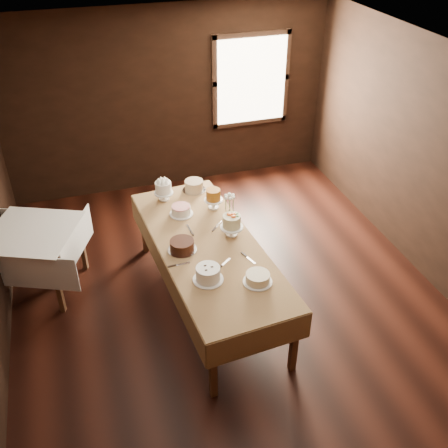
% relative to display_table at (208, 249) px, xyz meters
% --- Properties ---
extents(floor, '(5.00, 6.00, 0.01)m').
position_rel_display_table_xyz_m(floor, '(0.25, -0.01, -0.78)').
color(floor, black).
rests_on(floor, ground).
extents(ceiling, '(5.00, 6.00, 0.01)m').
position_rel_display_table_xyz_m(ceiling, '(0.25, -0.01, 2.02)').
color(ceiling, beige).
rests_on(ceiling, wall_back).
extents(wall_back, '(5.00, 0.02, 2.80)m').
position_rel_display_table_xyz_m(wall_back, '(0.25, 2.99, 0.62)').
color(wall_back, black).
rests_on(wall_back, ground).
extents(wall_right, '(0.02, 6.00, 2.80)m').
position_rel_display_table_xyz_m(wall_right, '(2.75, -0.01, 0.62)').
color(wall_right, black).
rests_on(wall_right, ground).
extents(window, '(1.10, 0.05, 1.30)m').
position_rel_display_table_xyz_m(window, '(1.55, 2.93, 0.82)').
color(window, '#FFEABF').
rests_on(window, wall_back).
extents(display_table, '(1.28, 2.81, 0.85)m').
position_rel_display_table_xyz_m(display_table, '(0.00, 0.00, 0.00)').
color(display_table, '#482B19').
rests_on(display_table, ground).
extents(side_table, '(1.28, 1.28, 0.83)m').
position_rel_display_table_xyz_m(side_table, '(-1.87, 0.88, -0.05)').
color(side_table, '#482B19').
rests_on(side_table, ground).
extents(cake_meringue, '(0.28, 0.28, 0.26)m').
position_rel_display_table_xyz_m(cake_meringue, '(-0.26, 1.09, 0.18)').
color(cake_meringue, white).
rests_on(cake_meringue, display_table).
extents(cake_speckled, '(0.30, 0.30, 0.14)m').
position_rel_display_table_xyz_m(cake_speckled, '(0.15, 1.19, 0.13)').
color(cake_speckled, silver).
rests_on(cake_speckled, display_table).
extents(cake_lattice, '(0.29, 0.29, 0.11)m').
position_rel_display_table_xyz_m(cake_lattice, '(-0.14, 0.69, 0.11)').
color(cake_lattice, white).
rests_on(cake_lattice, display_table).
extents(cake_caramel, '(0.23, 0.23, 0.27)m').
position_rel_display_table_xyz_m(cake_caramel, '(0.28, 0.71, 0.18)').
color(cake_caramel, white).
rests_on(cake_caramel, display_table).
extents(cake_chocolate, '(0.32, 0.32, 0.12)m').
position_rel_display_table_xyz_m(cake_chocolate, '(-0.29, -0.02, 0.12)').
color(cake_chocolate, silver).
rests_on(cake_chocolate, display_table).
extents(cake_flowers, '(0.28, 0.28, 0.27)m').
position_rel_display_table_xyz_m(cake_flowers, '(0.31, 0.10, 0.18)').
color(cake_flowers, white).
rests_on(cake_flowers, display_table).
extents(cake_swirl, '(0.33, 0.33, 0.16)m').
position_rel_display_table_xyz_m(cake_swirl, '(-0.16, -0.58, 0.14)').
color(cake_swirl, white).
rests_on(cake_swirl, display_table).
extents(cake_cream, '(0.30, 0.30, 0.11)m').
position_rel_display_table_xyz_m(cake_cream, '(0.30, -0.76, 0.11)').
color(cake_cream, white).
rests_on(cake_cream, display_table).
extents(cake_server_a, '(0.20, 0.17, 0.01)m').
position_rel_display_table_xyz_m(cake_server_a, '(0.10, -0.36, 0.07)').
color(cake_server_a, silver).
rests_on(cake_server_a, display_table).
extents(cake_server_b, '(0.10, 0.24, 0.01)m').
position_rel_display_table_xyz_m(cake_server_b, '(0.36, -0.41, 0.07)').
color(cake_server_b, silver).
rests_on(cake_server_b, display_table).
extents(cake_server_c, '(0.04, 0.24, 0.01)m').
position_rel_display_table_xyz_m(cake_server_c, '(-0.12, 0.38, 0.07)').
color(cake_server_c, silver).
rests_on(cake_server_c, display_table).
extents(cake_server_d, '(0.18, 0.19, 0.01)m').
position_rel_display_table_xyz_m(cake_server_d, '(0.23, 0.35, 0.07)').
color(cake_server_d, silver).
rests_on(cake_server_d, display_table).
extents(cake_server_e, '(0.24, 0.03, 0.01)m').
position_rel_display_table_xyz_m(cake_server_e, '(-0.34, -0.25, 0.07)').
color(cake_server_e, silver).
rests_on(cake_server_e, display_table).
extents(flower_vase, '(0.16, 0.16, 0.13)m').
position_rel_display_table_xyz_m(flower_vase, '(0.39, 0.42, 0.13)').
color(flower_vase, '#2D2823').
rests_on(flower_vase, display_table).
extents(flower_bouquet, '(0.14, 0.14, 0.20)m').
position_rel_display_table_xyz_m(flower_bouquet, '(0.39, 0.42, 0.31)').
color(flower_bouquet, white).
rests_on(flower_bouquet, flower_vase).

